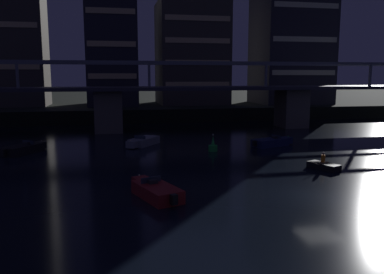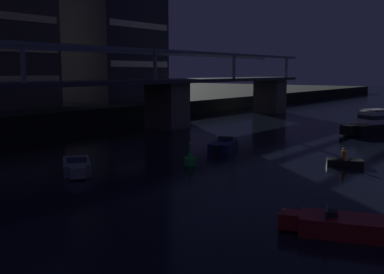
{
  "view_description": "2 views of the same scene",
  "coord_description": "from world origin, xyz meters",
  "px_view_note": "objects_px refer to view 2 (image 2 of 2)",
  "views": [
    {
      "loc": [
        -12.55,
        -21.84,
        7.54
      ],
      "look_at": [
        -5.46,
        13.72,
        1.88
      ],
      "focal_mm": 37.03,
      "sensor_mm": 36.0,
      "label": 1
    },
    {
      "loc": [
        -28.6,
        -4.3,
        6.96
      ],
      "look_at": [
        -0.73,
        17.53,
        1.77
      ],
      "focal_mm": 42.0,
      "sensor_mm": 36.0,
      "label": 2
    }
  ],
  "objects_px": {
    "channel_buoy": "(190,159)",
    "dinghy_with_paddler": "(345,162)",
    "speedboat_near_center": "(342,226)",
    "speedboat_near_right": "(77,166)",
    "tower_east_tall": "(113,7)",
    "river_bridge": "(81,99)",
    "cabin_cruiser_near_left": "(377,125)",
    "speedboat_mid_center": "(224,146)"
  },
  "relations": [
    {
      "from": "speedboat_near_center",
      "to": "speedboat_near_right",
      "type": "bearing_deg",
      "value": 88.06
    },
    {
      "from": "cabin_cruiser_near_left",
      "to": "tower_east_tall",
      "type": "bearing_deg",
      "value": 93.04
    },
    {
      "from": "river_bridge",
      "to": "speedboat_near_center",
      "type": "bearing_deg",
      "value": -108.48
    },
    {
      "from": "tower_east_tall",
      "to": "speedboat_near_right",
      "type": "relative_size",
      "value": 6.31
    },
    {
      "from": "tower_east_tall",
      "to": "dinghy_with_paddler",
      "type": "height_order",
      "value": "tower_east_tall"
    },
    {
      "from": "tower_east_tall",
      "to": "speedboat_near_right",
      "type": "distance_m",
      "value": 45.81
    },
    {
      "from": "speedboat_near_right",
      "to": "dinghy_with_paddler",
      "type": "bearing_deg",
      "value": -45.72
    },
    {
      "from": "channel_buoy",
      "to": "dinghy_with_paddler",
      "type": "height_order",
      "value": "channel_buoy"
    },
    {
      "from": "river_bridge",
      "to": "cabin_cruiser_near_left",
      "type": "xyz_separation_m",
      "value": [
        23.39,
        -22.16,
        -3.15
      ]
    },
    {
      "from": "cabin_cruiser_near_left",
      "to": "dinghy_with_paddler",
      "type": "bearing_deg",
      "value": -170.48
    },
    {
      "from": "speedboat_mid_center",
      "to": "channel_buoy",
      "type": "xyz_separation_m",
      "value": [
        -6.95,
        -1.66,
        0.06
      ]
    },
    {
      "from": "tower_east_tall",
      "to": "channel_buoy",
      "type": "distance_m",
      "value": 45.18
    },
    {
      "from": "speedboat_near_right",
      "to": "dinghy_with_paddler",
      "type": "xyz_separation_m",
      "value": [
        13.61,
        -13.96,
        -0.14
      ]
    },
    {
      "from": "speedboat_mid_center",
      "to": "dinghy_with_paddler",
      "type": "xyz_separation_m",
      "value": [
        0.02,
        -10.8,
        -0.14
      ]
    },
    {
      "from": "speedboat_near_right",
      "to": "dinghy_with_paddler",
      "type": "relative_size",
      "value": 1.67
    },
    {
      "from": "cabin_cruiser_near_left",
      "to": "dinghy_with_paddler",
      "type": "xyz_separation_m",
      "value": [
        -19.26,
        -3.23,
        -0.77
      ]
    },
    {
      "from": "speedboat_near_center",
      "to": "channel_buoy",
      "type": "xyz_separation_m",
      "value": [
        7.27,
        14.03,
        0.06
      ]
    },
    {
      "from": "speedboat_near_center",
      "to": "cabin_cruiser_near_left",
      "type": "bearing_deg",
      "value": 13.61
    },
    {
      "from": "tower_east_tall",
      "to": "speedboat_near_center",
      "type": "xyz_separation_m",
      "value": [
        -31.36,
        -48.53,
        -16.53
      ]
    },
    {
      "from": "speedboat_near_center",
      "to": "channel_buoy",
      "type": "height_order",
      "value": "channel_buoy"
    },
    {
      "from": "speedboat_near_center",
      "to": "dinghy_with_paddler",
      "type": "relative_size",
      "value": 1.81
    },
    {
      "from": "river_bridge",
      "to": "tower_east_tall",
      "type": "relative_size",
      "value": 2.86
    },
    {
      "from": "speedboat_mid_center",
      "to": "dinghy_with_paddler",
      "type": "height_order",
      "value": "dinghy_with_paddler"
    },
    {
      "from": "tower_east_tall",
      "to": "speedboat_mid_center",
      "type": "xyz_separation_m",
      "value": [
        -17.14,
        -32.84,
        -16.53
      ]
    },
    {
      "from": "tower_east_tall",
      "to": "cabin_cruiser_near_left",
      "type": "distance_m",
      "value": 43.48
    },
    {
      "from": "speedboat_near_right",
      "to": "speedboat_near_center",
      "type": "bearing_deg",
      "value": -91.94
    },
    {
      "from": "dinghy_with_paddler",
      "to": "river_bridge",
      "type": "bearing_deg",
      "value": 99.25
    },
    {
      "from": "speedboat_near_center",
      "to": "speedboat_near_right",
      "type": "xyz_separation_m",
      "value": [
        0.64,
        18.84,
        0.0
      ]
    },
    {
      "from": "tower_east_tall",
      "to": "speedboat_near_center",
      "type": "bearing_deg",
      "value": -122.88
    },
    {
      "from": "speedboat_near_right",
      "to": "channel_buoy",
      "type": "relative_size",
      "value": 2.68
    },
    {
      "from": "river_bridge",
      "to": "dinghy_with_paddler",
      "type": "bearing_deg",
      "value": -80.75
    },
    {
      "from": "tower_east_tall",
      "to": "dinghy_with_paddler",
      "type": "bearing_deg",
      "value": -111.41
    },
    {
      "from": "speedboat_near_center",
      "to": "speedboat_near_right",
      "type": "distance_m",
      "value": 18.85
    },
    {
      "from": "river_bridge",
      "to": "speedboat_mid_center",
      "type": "bearing_deg",
      "value": -74.27
    },
    {
      "from": "speedboat_near_center",
      "to": "dinghy_with_paddler",
      "type": "bearing_deg",
      "value": 18.92
    },
    {
      "from": "speedboat_near_center",
      "to": "speedboat_near_right",
      "type": "height_order",
      "value": "same"
    },
    {
      "from": "river_bridge",
      "to": "speedboat_mid_center",
      "type": "height_order",
      "value": "river_bridge"
    },
    {
      "from": "dinghy_with_paddler",
      "to": "speedboat_near_center",
      "type": "bearing_deg",
      "value": -161.08
    },
    {
      "from": "tower_east_tall",
      "to": "cabin_cruiser_near_left",
      "type": "relative_size",
      "value": 3.27
    },
    {
      "from": "river_bridge",
      "to": "speedboat_near_right",
      "type": "relative_size",
      "value": 18.04
    },
    {
      "from": "speedboat_near_right",
      "to": "channel_buoy",
      "type": "height_order",
      "value": "channel_buoy"
    },
    {
      "from": "cabin_cruiser_near_left",
      "to": "speedboat_near_center",
      "type": "xyz_separation_m",
      "value": [
        -33.51,
        -8.11,
        -0.64
      ]
    }
  ]
}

